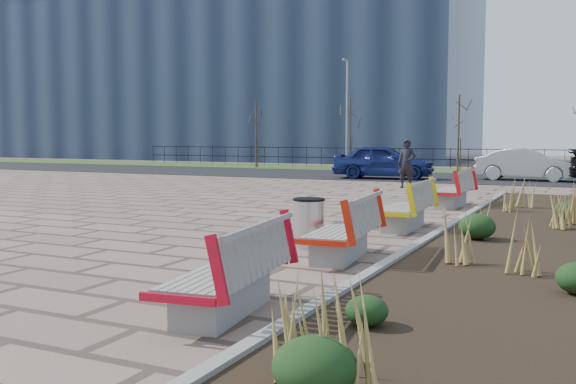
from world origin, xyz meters
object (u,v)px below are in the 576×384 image
at_px(bench_a, 223,269).
at_px(bench_c, 403,205).
at_px(pedestrian, 407,164).
at_px(bench_d, 451,188).
at_px(bench_b, 340,228).
at_px(car_silver, 526,165).
at_px(litter_bin, 309,224).
at_px(car_blue, 383,162).
at_px(lamp_west, 347,116).

xyz_separation_m(bench_a, bench_c, (0.00, 7.07, 0.00)).
bearing_deg(pedestrian, bench_d, -62.81).
relative_size(bench_b, bench_c, 1.00).
xyz_separation_m(bench_b, car_silver, (0.82, 19.94, 0.20)).
height_order(litter_bin, car_blue, car_blue).
height_order(bench_b, litter_bin, bench_b).
bearing_deg(bench_a, litter_bin, 94.16).
distance_m(bench_a, bench_c, 7.07).
height_order(bench_b, pedestrian, pedestrian).
bearing_deg(bench_d, pedestrian, 118.46).
distance_m(bench_d, car_blue, 11.25).
relative_size(bench_c, pedestrian, 1.16).
height_order(bench_c, bench_d, same).
relative_size(bench_a, litter_bin, 2.52).
height_order(litter_bin, lamp_west, lamp_west).
distance_m(bench_d, pedestrian, 6.23).
relative_size(pedestrian, car_silver, 0.44).
xyz_separation_m(bench_b, car_blue, (-5.04, 18.39, 0.28)).
xyz_separation_m(bench_d, litter_bin, (-0.86, -7.58, -0.08)).
bearing_deg(car_blue, bench_a, -174.11).
distance_m(bench_b, litter_bin, 1.15).
xyz_separation_m(bench_d, car_silver, (0.82, 11.61, 0.20)).
height_order(bench_b, bench_c, same).
bearing_deg(bench_b, car_blue, 99.90).
distance_m(bench_b, car_silver, 19.96).
bearing_deg(bench_b, lamp_west, 104.92).
bearing_deg(bench_c, pedestrian, 103.86).
distance_m(bench_c, car_blue, 15.62).
xyz_separation_m(litter_bin, pedestrian, (-1.90, 13.14, 0.49)).
height_order(pedestrian, lamp_west, lamp_west).
xyz_separation_m(litter_bin, lamp_west, (-8.14, 23.49, 2.62)).
bearing_deg(pedestrian, bench_a, -80.14).
xyz_separation_m(bench_c, pedestrian, (-2.76, 10.29, 0.40)).
distance_m(bench_a, pedestrian, 17.58).
distance_m(bench_c, pedestrian, 10.66).
bearing_deg(bench_d, bench_c, -87.90).
bearing_deg(bench_c, bench_a, -91.15).
xyz_separation_m(pedestrian, car_blue, (-2.29, 4.49, -0.13)).
bearing_deg(lamp_west, bench_c, -66.43).
height_order(bench_d, pedestrian, pedestrian).
bearing_deg(bench_a, bench_c, 82.59).
distance_m(car_blue, lamp_west, 7.42).
relative_size(bench_b, bench_d, 1.00).
xyz_separation_m(bench_b, lamp_west, (-9.00, 24.25, 2.54)).
relative_size(bench_c, litter_bin, 2.52).
height_order(bench_c, pedestrian, pedestrian).
xyz_separation_m(bench_d, car_blue, (-5.04, 10.06, 0.28)).
distance_m(bench_c, litter_bin, 2.98).
distance_m(bench_b, bench_c, 3.61).
xyz_separation_m(bench_a, car_silver, (0.82, 23.40, 0.20)).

